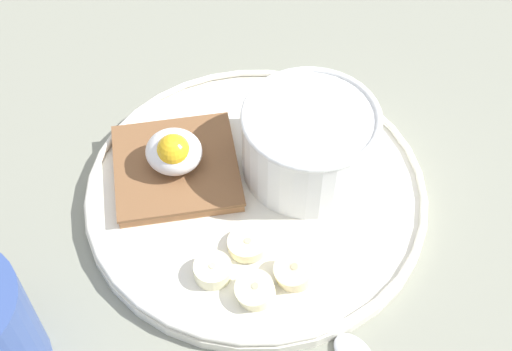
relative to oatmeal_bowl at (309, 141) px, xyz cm
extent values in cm
cube|color=gray|center=(-3.57, -3.69, -5.35)|extent=(120.00, 120.00, 2.00)
cylinder|color=silver|center=(-3.57, -3.69, -3.85)|extent=(28.98, 28.98, 1.00)
torus|color=silver|center=(-3.57, -3.69, -3.05)|extent=(28.78, 28.78, 0.60)
cylinder|color=white|center=(0.00, 0.00, -0.18)|extent=(11.29, 11.29, 6.34)
torus|color=white|center=(0.00, 0.00, 2.99)|extent=(11.49, 11.49, 0.60)
cylinder|color=beige|center=(0.00, 0.00, -0.58)|extent=(9.89, 9.89, 5.16)
ellipsoid|color=beige|center=(0.00, 0.00, 1.80)|extent=(9.40, 9.40, 1.20)
ellipsoid|color=#AE7B5D|center=(0.76, -0.54, 2.04)|extent=(1.33, 1.21, 0.48)
ellipsoid|color=#90633E|center=(-0.91, -2.08, 2.05)|extent=(0.80, 1.20, 0.50)
ellipsoid|color=beige|center=(1.04, -1.73, 2.11)|extent=(1.51, 1.68, 0.61)
ellipsoid|color=#D1B28E|center=(0.15, 1.17, 2.16)|extent=(1.14, 1.71, 0.72)
ellipsoid|color=beige|center=(-0.38, -2.98, 2.21)|extent=(2.15, 2.25, 0.82)
cube|color=brown|center=(-10.71, -3.72, -2.35)|extent=(14.00, 14.00, 0.30)
cube|color=#A87045|center=(-10.71, -3.72, -2.80)|extent=(13.73, 13.73, 1.11)
ellipsoid|color=white|center=(-10.71, -3.72, -0.63)|extent=(4.80, 4.52, 3.24)
sphere|color=yellow|center=(-10.45, -4.27, 0.26)|extent=(2.80, 2.80, 2.80)
cylinder|color=beige|center=(1.55, -11.00, -2.53)|extent=(4.31, 4.38, 1.91)
cylinder|color=tan|center=(1.55, -11.00, -1.86)|extent=(0.76, 0.77, 0.22)
cylinder|color=beige|center=(-2.61, -9.38, -2.86)|extent=(4.63, 4.62, 1.15)
cylinder|color=#BEB28D|center=(-2.61, -9.38, -2.44)|extent=(0.83, 0.83, 0.18)
cylinder|color=#F2ECBE|center=(-4.49, -12.54, -2.71)|extent=(3.96, 3.96, 1.29)
cylinder|color=#BDB894|center=(-4.49, -12.54, -2.06)|extent=(0.71, 0.71, 0.12)
cylinder|color=#F2EAB5|center=(-0.85, -13.39, -2.56)|extent=(4.14, 4.22, 1.87)
cylinder|color=#BDB68D|center=(-0.85, -13.39, -1.91)|extent=(0.73, 0.74, 0.23)
camera|label=1|loc=(6.54, -38.86, 44.69)|focal=50.00mm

